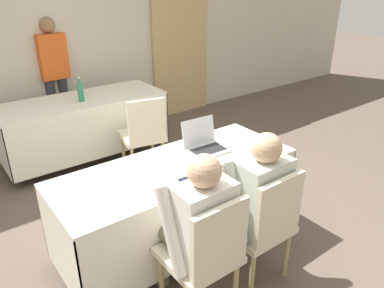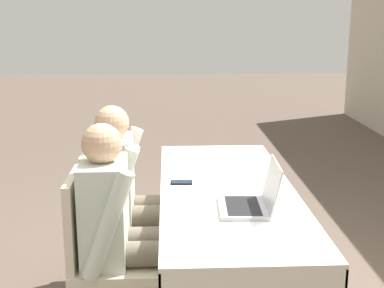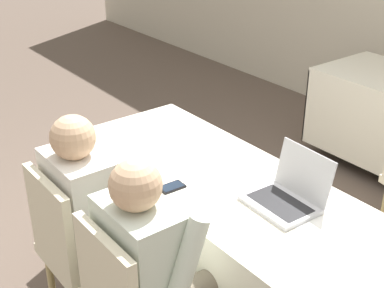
{
  "view_description": "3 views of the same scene",
  "coord_description": "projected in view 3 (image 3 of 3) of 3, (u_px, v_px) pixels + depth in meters",
  "views": [
    {
      "loc": [
        -1.41,
        -2.07,
        2.07
      ],
      "look_at": [
        0.0,
        -0.19,
        0.99
      ],
      "focal_mm": 35.0,
      "sensor_mm": 36.0,
      "label": 1
    },
    {
      "loc": [
        2.79,
        -0.32,
        1.68
      ],
      "look_at": [
        0.0,
        -0.19,
        0.99
      ],
      "focal_mm": 50.0,
      "sensor_mm": 36.0,
      "label": 2
    },
    {
      "loc": [
        1.69,
        -1.5,
        2.05
      ],
      "look_at": [
        0.0,
        -0.19,
        0.99
      ],
      "focal_mm": 50.0,
      "sensor_mm": 36.0,
      "label": 3
    }
  ],
  "objects": [
    {
      "name": "conference_table_near",
      "position": [
        222.0,
        210.0,
        2.69
      ],
      "size": [
        1.89,
        0.73,
        0.74
      ],
      "color": "silver",
      "rests_on": "ground_plane"
    },
    {
      "name": "person_white_shirt",
      "position": [
        156.0,
        265.0,
        2.16
      ],
      "size": [
        0.5,
        0.52,
        1.16
      ],
      "rotation": [
        0.0,
        0.0,
        3.14
      ],
      "color": "#665B4C",
      "rests_on": "ground_plane"
    },
    {
      "name": "chair_near_left",
      "position": [
        80.0,
        246.0,
        2.53
      ],
      "size": [
        0.44,
        0.44,
        0.9
      ],
      "rotation": [
        0.0,
        0.0,
        3.14
      ],
      "color": "tan",
      "rests_on": "ground_plane"
    },
    {
      "name": "cell_phone",
      "position": [
        172.0,
        187.0,
        2.53
      ],
      "size": [
        0.08,
        0.12,
        0.01
      ],
      "rotation": [
        0.0,
        0.0,
        -0.04
      ],
      "color": "black",
      "rests_on": "conference_table_near"
    },
    {
      "name": "laptop",
      "position": [
        287.0,
        195.0,
        2.39
      ],
      "size": [
        0.33,
        0.29,
        0.24
      ],
      "rotation": [
        0.0,
        0.0,
        -0.04
      ],
      "color": "#B7B7BC",
      "rests_on": "conference_table_near"
    },
    {
      "name": "person_checkered_shirt",
      "position": [
        96.0,
        210.0,
        2.51
      ],
      "size": [
        0.5,
        0.52,
        1.16
      ],
      "rotation": [
        0.0,
        0.0,
        3.14
      ],
      "color": "#665B4C",
      "rests_on": "ground_plane"
    },
    {
      "name": "paper_beside_laptop",
      "position": [
        333.0,
        230.0,
        2.23
      ],
      "size": [
        0.32,
        0.36,
        0.0
      ],
      "rotation": [
        0.0,
        0.0,
        -0.47
      ],
      "color": "white",
      "rests_on": "conference_table_near"
    }
  ]
}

